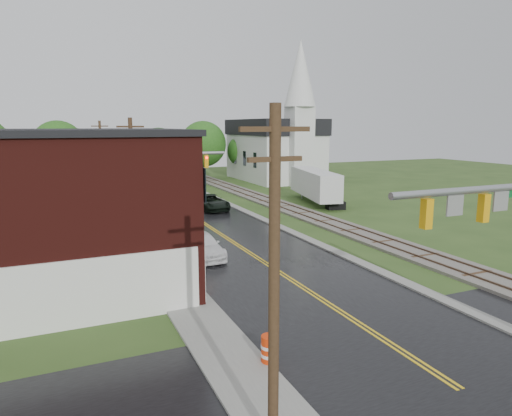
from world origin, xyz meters
TOP-DOWN VIEW (x-y plane):
  - ground at (0.00, 0.00)m, footprint 160.00×160.00m
  - main_road at (0.00, 30.00)m, footprint 10.00×90.00m
  - cross_road at (0.00, 2.00)m, footprint 60.00×9.00m
  - curb_right at (5.40, 35.00)m, footprint 0.80×70.00m
  - sidewalk_left at (-6.20, 25.00)m, footprint 2.40×50.00m
  - brick_building at (-12.48, 15.00)m, footprint 14.30×10.30m
  - yellow_house at (-11.00, 26.00)m, footprint 8.00×7.00m
  - darkred_building at (-10.00, 35.00)m, footprint 7.00×6.00m
  - church at (20.00, 53.74)m, footprint 10.40×18.40m
  - railroad at (10.00, 35.00)m, footprint 3.20×80.00m
  - traffic_signal_near at (3.47, 2.00)m, footprint 7.34×0.30m
  - traffic_signal_far at (-3.47, 27.00)m, footprint 7.34×0.43m
  - utility_pole_a at (-6.80, 0.00)m, footprint 1.80×0.28m
  - utility_pole_b at (-6.80, 22.00)m, footprint 1.80×0.28m
  - utility_pole_c at (-6.80, 44.00)m, footprint 1.80×0.28m
  - tree_left_c at (-13.85, 39.90)m, footprint 6.00×6.00m
  - tree_left_e at (-8.85, 45.90)m, footprint 6.40×6.40m
  - suv_dark at (2.61, 33.88)m, footprint 2.85×5.72m
  - pickup_white at (-3.20, 18.12)m, footprint 2.12×5.15m
  - semi_trailer at (14.47, 33.32)m, footprint 4.97×11.50m
  - construction_barrel at (-5.00, 4.00)m, footprint 0.78×0.78m

SIDE VIEW (x-z plane):
  - ground at x=0.00m, z-range 0.00..0.00m
  - main_road at x=0.00m, z-range -0.01..0.01m
  - cross_road at x=0.00m, z-range -0.01..0.01m
  - curb_right at x=5.40m, z-range -0.06..0.06m
  - sidewalk_left at x=-6.20m, z-range -0.06..0.06m
  - railroad at x=10.00m, z-range -0.04..0.26m
  - construction_barrel at x=-5.00m, z-range 0.00..1.09m
  - pickup_white at x=-3.20m, z-range 0.00..1.49m
  - suv_dark at x=2.61m, z-range 0.00..1.56m
  - semi_trailer at x=14.47m, z-range 0.36..3.97m
  - darkred_building at x=-10.00m, z-range 0.00..4.40m
  - yellow_house at x=-11.00m, z-range 0.00..6.40m
  - brick_building at x=-12.48m, z-range 0.00..8.30m
  - tree_left_c at x=-13.85m, z-range 0.69..8.34m
  - utility_pole_a at x=-6.80m, z-range 0.22..9.22m
  - utility_pole_b at x=-6.80m, z-range 0.22..9.22m
  - utility_pole_c at x=-6.80m, z-range 0.22..9.22m
  - tree_left_e at x=-8.85m, z-range 0.73..8.89m
  - traffic_signal_near at x=3.47m, z-range 1.37..8.57m
  - traffic_signal_far at x=-3.47m, z-range 1.37..8.57m
  - church at x=20.00m, z-range -4.17..15.83m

